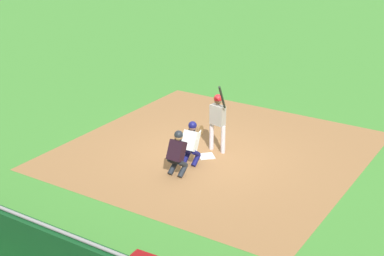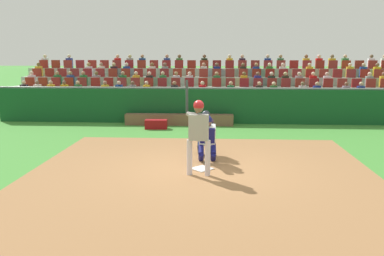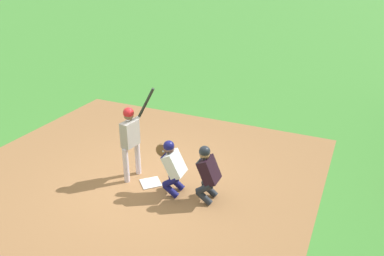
# 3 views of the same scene
# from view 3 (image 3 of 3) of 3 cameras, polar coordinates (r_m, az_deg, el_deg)

# --- Properties ---
(ground_plane) EXTENTS (160.00, 160.00, 0.00)m
(ground_plane) POSITION_cam_3_polar(r_m,az_deg,el_deg) (9.07, -6.11, -8.13)
(ground_plane) COLOR #438D36
(infield_dirt_patch) EXTENTS (8.32, 8.38, 0.01)m
(infield_dirt_patch) POSITION_cam_3_polar(r_m,az_deg,el_deg) (9.30, -8.80, -7.37)
(infield_dirt_patch) COLOR #9D6D44
(infield_dirt_patch) RESTS_ON ground_plane
(home_plate_marker) EXTENTS (0.62, 0.62, 0.02)m
(home_plate_marker) POSITION_cam_3_polar(r_m,az_deg,el_deg) (9.06, -6.12, -8.04)
(home_plate_marker) COLOR white
(home_plate_marker) RESTS_ON infield_dirt_patch
(batter_at_plate) EXTENTS (0.63, 0.64, 2.20)m
(batter_at_plate) POSITION_cam_3_polar(r_m,az_deg,el_deg) (8.83, -9.03, -1.05)
(batter_at_plate) COLOR silver
(batter_at_plate) RESTS_ON ground_plane
(catcher_crouching) EXTENTS (0.48, 0.72, 1.28)m
(catcher_crouching) POSITION_cam_3_polar(r_m,az_deg,el_deg) (8.35, -2.95, -5.35)
(catcher_crouching) COLOR navy
(catcher_crouching) RESTS_ON ground_plane
(home_plate_umpire) EXTENTS (0.46, 0.46, 1.29)m
(home_plate_umpire) POSITION_cam_3_polar(r_m,az_deg,el_deg) (8.11, 2.26, -6.40)
(home_plate_umpire) COLOR #21262F
(home_plate_umpire) RESTS_ON ground_plane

